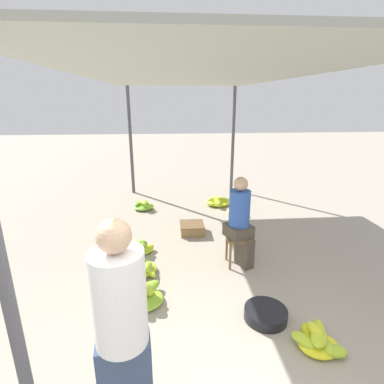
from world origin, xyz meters
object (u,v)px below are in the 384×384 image
object	(u,v)px
banana_pile_left_2	(144,205)
banana_pile_right_1	(318,340)
vendor_foreground	(122,330)
banana_pile_left_3	(142,294)
basin_black	(266,314)
crate_near	(192,228)
stool	(238,242)
banana_pile_left_0	(140,269)
vendor_seated	(240,220)
banana_pile_right_0	(217,202)
banana_pile_right_2	(237,210)
banana_pile_left_1	(140,248)

from	to	relation	value
banana_pile_left_2	banana_pile_right_1	distance (m)	4.57
vendor_foreground	banana_pile_left_3	xyz separation A→B (m)	(-0.02, 1.45, -0.78)
basin_black	crate_near	bearing A→B (deg)	105.68
basin_black	crate_near	xyz separation A→B (m)	(-0.65, 2.33, 0.03)
stool	banana_pile_left_3	xyz separation A→B (m)	(-1.36, -0.77, -0.26)
vendor_foreground	banana_pile_left_2	bearing A→B (deg)	92.89
crate_near	basin_black	bearing A→B (deg)	-74.32
banana_pile_left_0	crate_near	xyz separation A→B (m)	(0.84, 1.29, 0.02)
vendor_seated	crate_near	world-z (taller)	vendor_seated
vendor_seated	banana_pile_right_0	size ratio (longest dim) A/B	2.30
basin_black	banana_pile_left_0	bearing A→B (deg)	145.20
vendor_seated	basin_black	size ratio (longest dim) A/B	2.80
banana_pile_right_0	vendor_foreground	bearing A→B (deg)	-106.81
banana_pile_left_3	banana_pile_right_1	world-z (taller)	banana_pile_left_3
basin_black	banana_pile_left_2	world-z (taller)	banana_pile_left_2
vendor_seated	banana_pile_right_0	world-z (taller)	vendor_seated
banana_pile_left_0	banana_pile_right_0	distance (m)	3.14
crate_near	banana_pile_right_2	bearing A→B (deg)	39.63
vendor_foreground	banana_pile_left_3	distance (m)	1.64
banana_pile_left_1	banana_pile_left_2	bearing A→B (deg)	92.77
basin_black	banana_pile_left_1	xyz separation A→B (m)	(-1.54, 1.64, 0.03)
banana_pile_left_1	banana_pile_right_1	bearing A→B (deg)	-47.12
banana_pile_left_1	banana_pile_left_3	distance (m)	1.23
basin_black	banana_pile_left_0	xyz separation A→B (m)	(-1.50, 1.04, 0.01)
stool	vendor_foreground	bearing A→B (deg)	-121.09
vendor_seated	banana_pile_left_0	distance (m)	1.60
banana_pile_left_3	banana_pile_left_1	bearing A→B (deg)	95.42
banana_pile_left_0	banana_pile_left_2	distance (m)	2.62
basin_black	banana_pile_right_2	distance (m)	3.22
vendor_foreground	stool	bearing A→B (deg)	58.91
stool	banana_pile_left_0	distance (m)	1.47
stool	crate_near	world-z (taller)	stool
banana_pile_left_3	banana_pile_right_1	xyz separation A→B (m)	(1.82, -0.86, -0.02)
vendor_foreground	banana_pile_right_1	distance (m)	2.05
vendor_foreground	banana_pile_left_0	xyz separation A→B (m)	(-0.09, 2.07, -0.81)
banana_pile_right_1	banana_pile_left_1	bearing A→B (deg)	132.88
vendor_foreground	basin_black	xyz separation A→B (m)	(1.40, 1.04, -0.82)
vendor_foreground	crate_near	world-z (taller)	vendor_foreground
vendor_seated	banana_pile_left_1	distance (m)	1.69
vendor_seated	banana_pile_right_2	size ratio (longest dim) A/B	3.08
stool	crate_near	size ratio (longest dim) A/B	1.05
vendor_seated	basin_black	distance (m)	1.35
basin_black	banana_pile_left_1	size ratio (longest dim) A/B	0.96
stool	banana_pile_right_1	xyz separation A→B (m)	(0.45, -1.63, -0.28)
banana_pile_left_2	banana_pile_right_0	distance (m)	1.69
banana_pile_left_3	banana_pile_right_1	bearing A→B (deg)	-25.28
basin_black	banana_pile_right_0	bearing A→B (deg)	89.25
vendor_seated	banana_pile_right_1	world-z (taller)	vendor_seated
basin_black	banana_pile_left_2	size ratio (longest dim) A/B	1.00
basin_black	banana_pile_left_2	distance (m)	4.00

